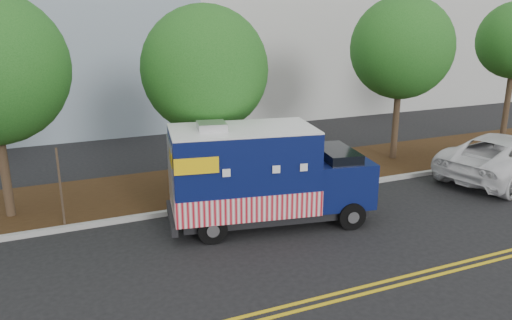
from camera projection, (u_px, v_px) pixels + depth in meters
name	position (u px, v px, depth m)	size (l,w,h in m)	color
ground	(263.00, 219.00, 14.91)	(120.00, 120.00, 0.00)	black
curb	(245.00, 201.00, 16.13)	(120.00, 0.18, 0.15)	#9E9E99
mulch_strip	(223.00, 182.00, 17.98)	(120.00, 4.00, 0.15)	black
centerline_near	(346.00, 291.00, 10.99)	(120.00, 0.10, 0.01)	gold
centerline_far	(352.00, 297.00, 10.77)	(120.00, 0.10, 0.01)	gold
tree_b	(205.00, 70.00, 15.74)	(4.03, 4.03, 6.22)	#38281C
tree_c	(402.00, 48.00, 19.46)	(4.00, 4.00, 6.62)	#38281C
sign_post	(61.00, 189.00, 13.85)	(0.06, 0.06, 2.40)	#473828
food_truck	(261.00, 178.00, 14.19)	(6.12, 3.12, 3.08)	black
white_car	(506.00, 157.00, 18.38)	(2.76, 5.99, 1.66)	white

